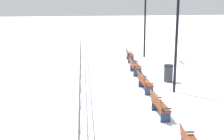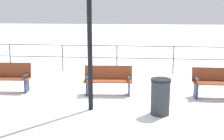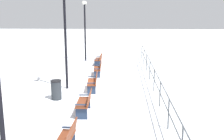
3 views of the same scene
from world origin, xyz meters
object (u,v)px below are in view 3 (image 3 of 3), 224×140
(bench_nearest, at_px, (99,59))
(bench_fourth, at_px, (85,103))
(bench_second, at_px, (98,68))
(lamppost_near, at_px, (85,21))
(bench_fifth, at_px, (66,139))
(lamppost_middle, at_px, (65,22))
(trash_bin, at_px, (56,90))
(bench_third, at_px, (93,82))

(bench_nearest, relative_size, bench_fourth, 0.96)
(bench_second, bearing_deg, bench_fourth, 85.83)
(bench_fourth, distance_m, lamppost_near, 11.86)
(bench_fifth, bearing_deg, bench_fourth, -89.11)
(lamppost_middle, bearing_deg, bench_fourth, 111.64)
(bench_fourth, bearing_deg, trash_bin, -48.84)
(bench_fifth, relative_size, trash_bin, 1.56)
(bench_nearest, distance_m, lamppost_near, 3.41)
(bench_second, relative_size, bench_fourth, 1.06)
(bench_nearest, relative_size, bench_fifth, 0.95)
(lamppost_middle, relative_size, trash_bin, 5.36)
(bench_nearest, relative_size, lamppost_near, 0.29)
(bench_second, xyz_separation_m, bench_fifth, (0.14, 9.86, 0.00))
(bench_second, height_order, bench_third, bench_second)
(lamppost_near, bearing_deg, bench_third, 99.99)
(bench_fifth, bearing_deg, bench_third, -88.16)
(bench_nearest, height_order, trash_bin, trash_bin)
(bench_nearest, distance_m, bench_fourth, 9.85)
(bench_second, xyz_separation_m, trash_bin, (1.60, 4.80, -0.01))
(bench_fifth, relative_size, lamppost_middle, 0.29)
(bench_second, relative_size, trash_bin, 1.62)
(bench_nearest, bearing_deg, bench_second, 96.51)
(trash_bin, bearing_deg, bench_fifth, 106.09)
(lamppost_middle, bearing_deg, bench_nearest, -100.93)
(lamppost_near, bearing_deg, bench_second, 106.42)
(bench_second, relative_size, bench_fifth, 1.04)
(bench_fifth, bearing_deg, lamppost_middle, -76.23)
(bench_fifth, bearing_deg, bench_nearest, -86.53)
(bench_fourth, height_order, lamppost_near, lamppost_near)
(bench_nearest, bearing_deg, trash_bin, 82.82)
(bench_third, distance_m, bench_fifth, 6.58)
(bench_third, height_order, lamppost_middle, lamppost_middle)
(bench_second, bearing_deg, bench_third, 85.96)
(bench_third, relative_size, lamppost_middle, 0.31)
(bench_second, bearing_deg, lamppost_near, -77.61)
(bench_second, height_order, bench_fourth, bench_second)
(bench_fourth, height_order, lamppost_middle, lamppost_middle)
(lamppost_near, relative_size, lamppost_middle, 0.94)
(bench_fifth, height_order, trash_bin, trash_bin)
(bench_second, relative_size, lamppost_middle, 0.30)
(bench_second, relative_size, lamppost_near, 0.32)
(bench_fifth, distance_m, trash_bin, 5.26)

